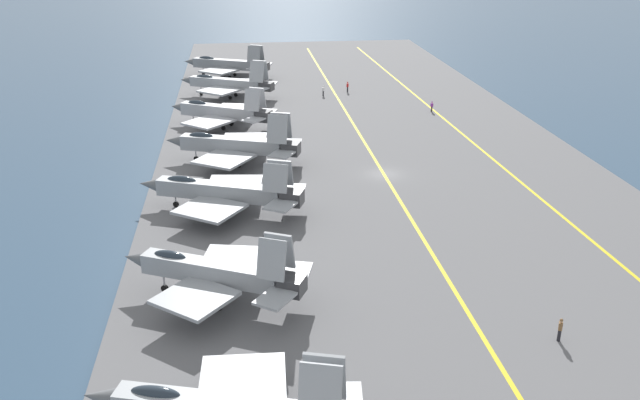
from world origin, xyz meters
TOP-DOWN VIEW (x-y plane):
  - ground_plane at (0.00, 0.00)m, footprint 2000.00×2000.00m
  - carrier_deck at (0.00, 0.00)m, footprint 191.98×53.51m
  - deck_stripe_foul_line at (0.00, -14.71)m, footprint 172.70×6.06m
  - deck_stripe_centerline at (0.00, 0.00)m, footprint 172.79×0.36m
  - parked_jet_third at (-26.70, 18.78)m, footprint 11.91×15.12m
  - parked_jet_fourth at (-8.96, 18.47)m, footprint 12.96×17.40m
  - parked_jet_fifth at (5.80, 17.21)m, footprint 14.10×16.94m
  - parked_jet_sixth at (21.99, 18.96)m, footprint 13.94×15.72m
  - parked_jet_seventh at (39.92, 18.10)m, footprint 12.61×16.75m
  - parked_jet_eighth at (56.41, 18.30)m, footprint 13.63×17.18m
  - crew_white_vest at (39.21, 2.20)m, footprint 0.45×0.45m
  - crew_red_vest at (41.41, -2.32)m, footprint 0.46×0.41m
  - crew_brown_vest at (-34.96, -5.12)m, footprint 0.45×0.40m
  - crew_purple_vest at (26.80, -13.22)m, footprint 0.30×0.40m

SIDE VIEW (x-z plane):
  - ground_plane at x=0.00m, z-range 0.00..0.00m
  - carrier_deck at x=0.00m, z-range 0.00..0.40m
  - deck_stripe_foul_line at x=0.00m, z-range 0.40..0.41m
  - deck_stripe_centerline at x=0.00m, z-range 0.40..0.41m
  - crew_purple_vest at x=26.80m, z-range 0.48..2.14m
  - crew_white_vest at x=39.21m, z-range 0.49..2.23m
  - crew_brown_vest at x=-34.96m, z-range 0.49..2.29m
  - crew_red_vest at x=41.41m, z-range 0.49..2.32m
  - parked_jet_fourth at x=-8.96m, z-range -0.30..5.53m
  - parked_jet_sixth at x=21.99m, z-range -0.35..5.76m
  - parked_jet_fifth at x=5.80m, z-range -0.49..6.11m
  - parked_jet_seventh at x=39.92m, z-range -0.43..6.08m
  - parked_jet_eighth at x=56.41m, z-range -0.28..5.97m
  - parked_jet_third at x=-26.70m, z-range -0.19..6.16m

